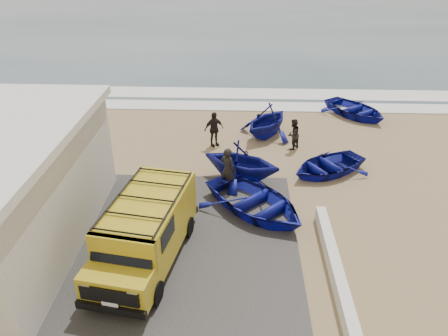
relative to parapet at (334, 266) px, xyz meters
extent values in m
plane|color=#987F58|center=(-5.00, 3.00, -0.28)|extent=(160.00, 160.00, 0.00)
cube|color=#3A3835|center=(-7.00, 1.00, -0.25)|extent=(12.00, 10.00, 0.05)
cube|color=#385166|center=(-5.00, 59.00, -0.27)|extent=(180.00, 88.00, 0.01)
cube|color=white|center=(-5.00, 15.00, -0.25)|extent=(180.00, 1.60, 0.06)
cube|color=white|center=(-5.00, 17.50, -0.26)|extent=(180.00, 2.20, 0.04)
cube|color=black|center=(-8.55, 2.50, 2.33)|extent=(0.08, 0.70, 0.90)
cube|color=silver|center=(0.00, 0.00, 0.00)|extent=(0.35, 6.00, 0.55)
cube|color=gold|center=(-6.03, 0.74, 0.98)|extent=(2.72, 4.46, 1.77)
cube|color=gold|center=(-6.47, -1.79, 0.58)|extent=(2.17, 1.30, 0.96)
cube|color=black|center=(-6.38, -1.29, 1.44)|extent=(1.91, 0.68, 0.77)
cube|color=black|center=(-6.55, -2.28, 0.69)|extent=(1.72, 0.38, 0.48)
cube|color=black|center=(-6.56, -2.32, 0.23)|extent=(2.07, 0.50, 0.24)
cube|color=black|center=(-6.04, 0.69, 1.95)|extent=(2.56, 4.13, 0.06)
cylinder|color=black|center=(-7.33, -1.20, 0.10)|extent=(0.36, 0.78, 0.75)
cylinder|color=black|center=(-6.77, 2.07, 0.10)|extent=(0.36, 0.78, 0.75)
cylinder|color=black|center=(-5.45, -1.53, 0.10)|extent=(0.36, 0.78, 0.75)
cylinder|color=black|center=(-4.89, 1.74, 0.10)|extent=(0.36, 0.78, 0.75)
imported|color=navy|center=(-2.46, 3.35, 0.20)|extent=(5.53, 5.56, 0.95)
imported|color=navy|center=(0.87, 6.66, 0.11)|extent=(4.56, 4.25, 0.77)
imported|color=navy|center=(-3.03, 5.87, 0.64)|extent=(4.32, 4.06, 1.82)
imported|color=navy|center=(-1.70, 10.65, 0.62)|extent=(4.32, 4.44, 1.79)
imported|color=navy|center=(3.67, 13.71, 0.15)|extent=(4.76, 5.01, 0.84)
imported|color=black|center=(-3.58, 5.04, 0.69)|extent=(0.84, 0.78, 1.92)
imported|color=black|center=(-0.47, 9.11, 0.51)|extent=(0.96, 0.97, 1.58)
imported|color=black|center=(-4.43, 9.33, 0.63)|extent=(1.14, 0.91, 1.81)
camera|label=1|loc=(-3.07, -10.88, 9.39)|focal=35.00mm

